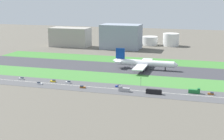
% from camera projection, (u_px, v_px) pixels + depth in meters
% --- Properties ---
extents(ground_plane, '(800.00, 800.00, 0.00)m').
position_uv_depth(ground_plane, '(108.00, 67.00, 326.56)').
color(ground_plane, '#5B564C').
extents(runway, '(280.00, 46.00, 0.10)m').
position_uv_depth(runway, '(108.00, 67.00, 326.55)').
color(runway, '#38383D').
rests_on(runway, ground_plane).
extents(grass_median_north, '(280.00, 36.00, 0.10)m').
position_uv_depth(grass_median_north, '(118.00, 59.00, 364.88)').
color(grass_median_north, '#3D7A33').
rests_on(grass_median_north, ground_plane).
extents(grass_median_south, '(280.00, 36.00, 0.10)m').
position_uv_depth(grass_median_south, '(94.00, 77.00, 288.21)').
color(grass_median_south, '#427F38').
rests_on(grass_median_south, ground_plane).
extents(highway, '(280.00, 28.00, 0.10)m').
position_uv_depth(highway, '(81.00, 86.00, 258.30)').
color(highway, '#4C4C4F').
rests_on(highway, ground_plane).
extents(highway_centerline, '(266.00, 0.50, 0.01)m').
position_uv_depth(highway_centerline, '(81.00, 86.00, 258.28)').
color(highway_centerline, silver).
rests_on(highway_centerline, highway).
extents(airliner, '(65.00, 56.00, 19.70)m').
position_uv_depth(airliner, '(143.00, 63.00, 315.19)').
color(airliner, white).
rests_on(airliner, runway).
extents(truck_1, '(8.40, 2.50, 4.00)m').
position_uv_depth(truck_1, '(124.00, 89.00, 243.21)').
color(truck_1, '#99999E').
rests_on(truck_1, highway).
extents(bus_0, '(11.60, 2.50, 3.50)m').
position_uv_depth(bus_0, '(154.00, 92.00, 236.99)').
color(bus_0, black).
rests_on(bus_0, highway).
extents(car_0, '(4.40, 1.80, 2.00)m').
position_uv_depth(car_0, '(211.00, 94.00, 235.52)').
color(car_0, brown).
rests_on(car_0, highway).
extents(car_3, '(4.40, 1.80, 2.00)m').
position_uv_depth(car_3, '(39.00, 83.00, 262.72)').
color(car_3, silver).
rests_on(car_3, highway).
extents(car_5, '(4.40, 1.80, 2.00)m').
position_uv_depth(car_5, '(53.00, 81.00, 270.07)').
color(car_5, yellow).
rests_on(car_5, highway).
extents(truck_0, '(8.40, 2.50, 4.00)m').
position_uv_depth(truck_0, '(195.00, 91.00, 238.53)').
color(truck_0, '#19662D').
rests_on(truck_0, highway).
extents(car_6, '(4.40, 1.80, 2.00)m').
position_uv_depth(car_6, '(82.00, 87.00, 252.50)').
color(car_6, brown).
rests_on(car_6, highway).
extents(car_1, '(4.40, 1.80, 2.00)m').
position_uv_depth(car_1, '(21.00, 78.00, 278.28)').
color(car_1, silver).
rests_on(car_1, highway).
extents(car_4, '(4.40, 1.80, 2.00)m').
position_uv_depth(car_4, '(118.00, 86.00, 254.63)').
color(car_4, navy).
rests_on(car_4, highway).
extents(car_2, '(4.40, 1.80, 2.00)m').
position_uv_depth(car_2, '(68.00, 82.00, 266.33)').
color(car_2, silver).
rests_on(car_2, highway).
extents(traffic_light, '(0.36, 0.50, 7.20)m').
position_uv_depth(traffic_light, '(141.00, 81.00, 256.89)').
color(traffic_light, '#4C4C51').
rests_on(traffic_light, highway).
extents(terminal_building, '(54.61, 26.42, 26.31)m').
position_uv_depth(terminal_building, '(70.00, 37.00, 454.86)').
color(terminal_building, '#9E998E').
rests_on(terminal_building, ground_plane).
extents(hangar_building, '(52.07, 31.57, 32.66)m').
position_uv_depth(hangar_building, '(121.00, 37.00, 433.93)').
color(hangar_building, gray).
rests_on(hangar_building, ground_plane).
extents(fuel_tank_west, '(22.89, 22.89, 16.28)m').
position_uv_depth(fuel_tank_west, '(127.00, 38.00, 478.56)').
color(fuel_tank_west, silver).
rests_on(fuel_tank_west, ground_plane).
extents(fuel_tank_centre, '(22.50, 22.50, 12.29)m').
position_uv_depth(fuel_tank_centre, '(150.00, 41.00, 469.74)').
color(fuel_tank_centre, silver).
rests_on(fuel_tank_centre, ground_plane).
extents(fuel_tank_east, '(22.38, 22.38, 17.75)m').
position_uv_depth(fuel_tank_east, '(171.00, 40.00, 460.84)').
color(fuel_tank_east, silver).
rests_on(fuel_tank_east, ground_plane).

